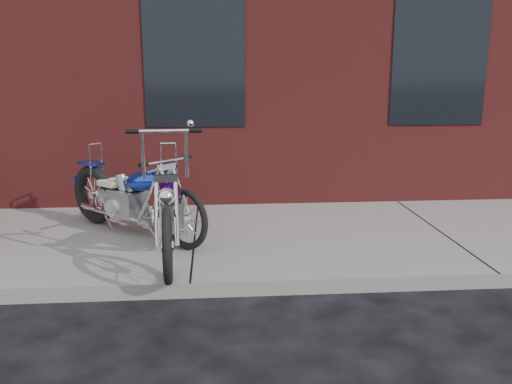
{
  "coord_description": "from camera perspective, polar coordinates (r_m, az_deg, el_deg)",
  "views": [
    {
      "loc": [
        0.24,
        -4.75,
        2.09
      ],
      "look_at": [
        0.68,
        0.8,
        0.83
      ],
      "focal_mm": 38.0,
      "sensor_mm": 36.0,
      "label": 1
    }
  ],
  "objects": [
    {
      "name": "ground",
      "position": [
        5.2,
        -6.91,
        -11.08
      ],
      "size": [
        120.0,
        120.0,
        0.0
      ],
      "primitive_type": "plane",
      "color": "black",
      "rests_on": "ground"
    },
    {
      "name": "sidewalk",
      "position": [
        6.57,
        -6.43,
        -5.2
      ],
      "size": [
        22.0,
        3.0,
        0.15
      ],
      "primitive_type": "cube",
      "color": "gray",
      "rests_on": "ground"
    },
    {
      "name": "chopper_purple",
      "position": [
        5.93,
        -9.14,
        -1.94
      ],
      "size": [
        0.61,
        2.51,
        1.41
      ],
      "rotation": [
        0.0,
        0.0,
        -1.51
      ],
      "color": "black",
      "rests_on": "sidewalk"
    },
    {
      "name": "chopper_blue",
      "position": [
        6.63,
        -12.9,
        -0.74
      ],
      "size": [
        1.81,
        1.73,
        1.04
      ],
      "rotation": [
        0.0,
        0.0,
        -0.76
      ],
      "color": "black",
      "rests_on": "sidewalk"
    }
  ]
}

